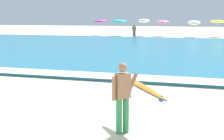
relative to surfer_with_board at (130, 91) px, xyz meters
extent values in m
plane|color=beige|center=(-2.87, 0.26, -1.02)|extent=(160.00, 160.00, 0.00)
cube|color=teal|center=(-2.87, 19.58, -0.95)|extent=(120.00, 28.00, 0.14)
cube|color=white|center=(-2.87, 6.18, -0.88)|extent=(120.00, 1.42, 0.01)
cylinder|color=#338E56|center=(-0.22, -0.20, -0.58)|extent=(0.15, 0.15, 0.88)
cylinder|color=#338E56|center=(-0.09, -0.07, -0.58)|extent=(0.15, 0.15, 0.88)
cube|color=#9E7051|center=(-0.15, -0.14, 0.16)|extent=(0.40, 0.39, 0.60)
sphere|color=#9E7051|center=(-0.15, -0.14, 0.60)|extent=(0.22, 0.22, 0.22)
cylinder|color=#9E7051|center=(-0.33, -0.29, 0.11)|extent=(0.10, 0.10, 0.58)
cylinder|color=#9E7051|center=(0.03, 0.06, 0.18)|extent=(0.30, 0.28, 0.51)
ellipsoid|color=orange|center=(0.21, 0.19, 0.11)|extent=(1.65, 1.81, 0.28)
ellipsoid|color=blue|center=(0.21, 0.19, 0.09)|extent=(1.73, 1.89, 0.24)
cube|color=blue|center=(0.80, -0.47, -0.01)|extent=(0.11, 0.12, 0.14)
cylinder|color=beige|center=(-13.68, 38.72, -0.04)|extent=(0.05, 0.05, 1.96)
ellipsoid|color=purple|center=(-13.68, 38.72, 1.01)|extent=(1.87, 1.90, 0.57)
cylinder|color=beige|center=(-10.36, 37.45, -0.01)|extent=(0.05, 0.05, 2.02)
ellipsoid|color=#19ADB2|center=(-10.36, 37.45, 1.06)|extent=(2.18, 2.21, 0.57)
cylinder|color=beige|center=(-6.93, 38.24, 0.01)|extent=(0.05, 0.05, 2.07)
ellipsoid|color=white|center=(-6.93, 38.24, 1.13)|extent=(1.73, 1.75, 0.59)
cylinder|color=beige|center=(-4.29, 38.34, -0.05)|extent=(0.05, 0.05, 1.94)
ellipsoid|color=pink|center=(-4.29, 38.34, 0.98)|extent=(1.94, 1.96, 0.50)
cylinder|color=beige|center=(0.08, 37.76, -0.10)|extent=(0.05, 0.05, 1.84)
ellipsoid|color=white|center=(0.08, 37.76, 0.91)|extent=(1.77, 1.81, 0.68)
cylinder|color=beige|center=(3.13, 38.79, 0.00)|extent=(0.05, 0.05, 2.04)
ellipsoid|color=yellow|center=(3.13, 38.79, 1.08)|extent=(2.05, 2.06, 0.45)
cylinder|color=#383842|center=(-7.71, 35.80, -0.60)|extent=(0.20, 0.20, 0.84)
cube|color=#338C4C|center=(-7.71, 35.80, 0.09)|extent=(0.32, 0.20, 0.54)
sphere|color=brown|center=(-7.71, 35.80, 0.46)|extent=(0.20, 0.20, 0.20)
cylinder|color=#383842|center=(-8.14, 36.73, -0.60)|extent=(0.20, 0.20, 0.84)
cube|color=red|center=(-8.14, 36.73, 0.09)|extent=(0.32, 0.20, 0.54)
sphere|color=brown|center=(-8.14, 36.73, 0.46)|extent=(0.20, 0.20, 0.20)
camera|label=1|loc=(1.69, -7.28, 1.79)|focal=50.86mm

